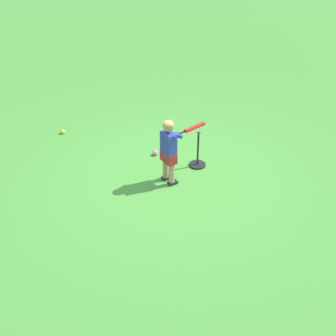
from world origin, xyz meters
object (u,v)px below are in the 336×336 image
child_batter (170,146)px  play_ball_by_bucket (63,132)px  batting_tee (197,160)px  play_ball_near_batter (155,153)px

child_batter → play_ball_by_bucket: bearing=-36.9°
play_ball_by_bucket → batting_tee: 2.75m
play_ball_near_batter → child_batter: bearing=109.2°
play_ball_by_bucket → child_batter: bearing=143.1°
child_batter → batting_tee: size_ratio=1.74×
child_batter → batting_tee: bearing=-132.4°
play_ball_near_batter → batting_tee: batting_tee is taller
play_ball_by_bucket → play_ball_near_batter: bearing=157.3°
child_batter → play_ball_near_batter: child_batter is taller
batting_tee → play_ball_near_batter: bearing=-24.0°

